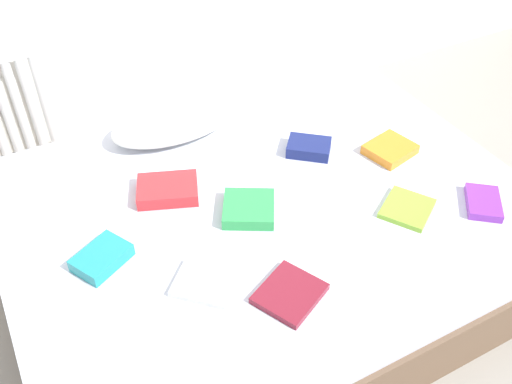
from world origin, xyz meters
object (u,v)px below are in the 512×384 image
textbook_green (249,209)px  textbook_maroon (290,293)px  textbook_orange (390,149)px  textbook_navy (309,147)px  textbook_purple (483,203)px  textbook_red (168,190)px  textbook_lime (407,208)px  textbook_white (205,284)px  textbook_teal (102,258)px  bed (262,241)px  pillow (175,121)px

textbook_green → textbook_maroon: size_ratio=0.93×
textbook_orange → textbook_green: (-0.70, -0.05, 0.00)m
textbook_navy → textbook_purple: bearing=-16.1°
textbook_red → textbook_lime: bearing=-12.5°
textbook_white → textbook_purple: size_ratio=1.08×
textbook_navy → textbook_green: bearing=-112.1°
textbook_navy → textbook_teal: (-0.95, -0.20, -0.00)m
textbook_orange → textbook_white: bearing=-176.9°
textbook_orange → bed: bearing=165.3°
bed → textbook_teal: size_ratio=10.83×
textbook_navy → textbook_white: bearing=-106.9°
textbook_orange → textbook_lime: size_ratio=1.01×
pillow → bed: bearing=-75.7°
bed → textbook_green: size_ratio=10.64×
textbook_lime → textbook_teal: textbook_teal is taller
textbook_teal → textbook_green: textbook_teal is taller
textbook_white → textbook_red: size_ratio=0.84×
textbook_green → textbook_white: bearing=-110.7°
bed → textbook_teal: 0.70m
textbook_navy → textbook_maroon: (-0.46, -0.62, -0.01)m
textbook_lime → textbook_white: 0.82m
textbook_lime → textbook_white: (-0.82, 0.03, 0.00)m
textbook_green → textbook_red: bearing=163.0°
textbook_lime → textbook_teal: (-1.09, 0.28, 0.01)m
textbook_red → textbook_maroon: bearing=-54.5°
textbook_orange → textbook_navy: textbook_navy is taller
textbook_white → textbook_green: bearing=84.4°
pillow → textbook_white: bearing=-105.9°
pillow → textbook_navy: 0.59m
pillow → textbook_white: (-0.24, -0.85, -0.05)m
textbook_lime → textbook_white: same height
textbook_maroon → textbook_red: (-0.16, 0.65, 0.01)m
bed → textbook_lime: textbook_lime is taller
textbook_green → textbook_white: textbook_green is taller
pillow → textbook_navy: bearing=-41.5°
textbook_navy → textbook_green: textbook_navy is taller
textbook_maroon → textbook_orange: bearing=4.9°
bed → textbook_navy: (0.31, 0.15, 0.28)m
bed → textbook_lime: 0.61m
textbook_teal → pillow: bearing=21.4°
bed → textbook_maroon: bearing=-108.2°
textbook_lime → textbook_teal: size_ratio=1.01×
textbook_orange → textbook_purple: size_ratio=1.04×
pillow → textbook_lime: bearing=-56.5°
textbook_navy → textbook_maroon: 0.77m
textbook_lime → textbook_red: textbook_red is taller
bed → textbook_purple: (0.71, -0.44, 0.27)m
textbook_green → textbook_purple: 0.89m
textbook_purple → textbook_green: bearing=103.2°
textbook_lime → textbook_green: (-0.53, 0.27, 0.01)m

